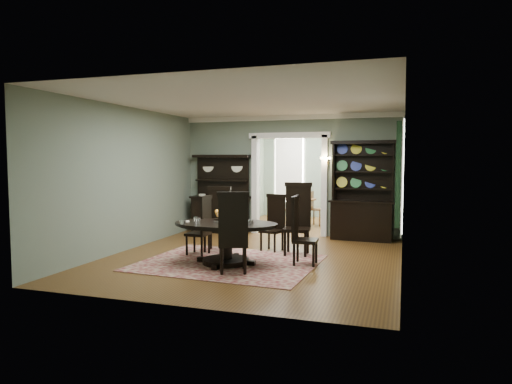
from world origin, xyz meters
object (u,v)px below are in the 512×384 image
at_px(sideboard, 221,205).
at_px(parlor_table, 302,208).
at_px(welsh_dresser, 362,204).
at_px(dining_table, 226,235).

bearing_deg(sideboard, parlor_table, 44.91).
bearing_deg(welsh_dresser, dining_table, -119.11).
distance_m(dining_table, parlor_table, 5.13).
relative_size(dining_table, sideboard, 0.98).
relative_size(welsh_dresser, parlor_table, 2.78).
bearing_deg(dining_table, parlor_table, 83.15).
bearing_deg(parlor_table, dining_table, -93.22).
bearing_deg(welsh_dresser, parlor_table, 139.41).
xyz_separation_m(dining_table, parlor_table, (0.29, 5.12, -0.02)).
bearing_deg(welsh_dresser, sideboard, -176.73).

